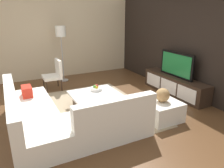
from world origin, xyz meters
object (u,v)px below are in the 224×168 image
television (176,65)px  sectional_couch (58,118)px  coffee_table (95,101)px  decorative_ball (163,95)px  media_console (174,85)px  ottoman (161,110)px  floor_lamp (61,35)px  accent_chair_near (55,73)px  fruit_bowl (96,88)px

television → sectional_couch: (0.52, -3.30, -0.55)m
coffee_table → decorative_ball: size_ratio=3.76×
media_console → coffee_table: bearing=-92.5°
coffee_table → media_console: bearing=87.5°
television → ottoman: television is taller
floor_lamp → television: bearing=42.3°
media_console → accent_chair_near: 3.38m
ottoman → coffee_table: bearing=-137.2°
decorative_ball → sectional_couch: bearing=-103.4°
accent_chair_near → decorative_ball: 3.27m
fruit_bowl → floor_lamp: bearing=-175.8°
sectional_couch → floor_lamp: 3.48m
media_console → decorative_ball: bearing=-51.7°
coffee_table → accent_chair_near: 1.87m
sectional_couch → media_console: bearing=99.0°
media_console → sectional_couch: (0.52, -3.30, 0.03)m
ottoman → fruit_bowl: (-1.29, -0.92, 0.23)m
sectional_couch → decorative_ball: sectional_couch is taller
media_console → floor_lamp: bearing=-137.7°
television → decorative_ball: bearing=-51.7°
television → accent_chair_near: (-1.88, -2.80, -0.34)m
coffee_table → sectional_couch: bearing=-58.0°
television → coffee_table: (-0.10, -2.30, -0.63)m
accent_chair_near → coffee_table: bearing=24.8°
television → coffee_table: 2.38m
media_console → television: (-0.00, 0.00, 0.58)m
television → fruit_bowl: television is taller
media_console → sectional_couch: bearing=-81.0°
coffee_table → ottoman: bearing=42.8°
sectional_couch → fruit_bowl: size_ratio=9.00×
television → ottoman: bearing=-51.7°
floor_lamp → coffee_table: bearing=1.6°
sectional_couch → accent_chair_near: accent_chair_near is taller
television → ottoman: (1.01, -1.27, -0.63)m
accent_chair_near → decorative_ball: (2.89, 1.52, 0.05)m
coffee_table → ottoman: ottoman is taller
television → fruit_bowl: 2.25m
decorative_ball → media_console: bearing=128.3°
accent_chair_near → fruit_bowl: bearing=29.7°
television → floor_lamp: floor_lamp is taller
sectional_couch → floor_lamp: bearing=163.4°
accent_chair_near → floor_lamp: bearing=158.4°
accent_chair_near → ottoman: accent_chair_near is taller
sectional_couch → decorative_ball: bearing=76.6°
floor_lamp → fruit_bowl: floor_lamp is taller
media_console → television: size_ratio=1.82×
ottoman → decorative_ball: (0.00, 0.00, 0.34)m
sectional_couch → ottoman: bearing=76.6°
sectional_couch → decorative_ball: (0.48, 2.03, 0.26)m
ottoman → accent_chair_near: bearing=-152.2°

